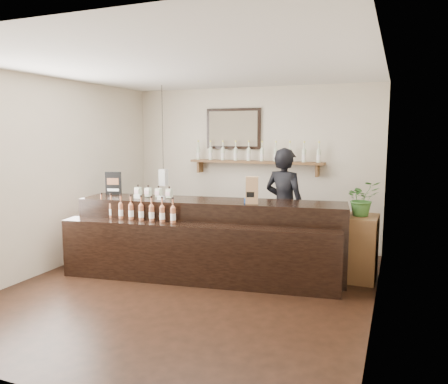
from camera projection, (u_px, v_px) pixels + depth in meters
ground at (191, 288)px, 5.69m from camera, size 5.00×5.00×0.00m
room_shell at (190, 157)px, 5.46m from camera, size 5.00×5.00×5.00m
back_wall_decor at (241, 147)px, 7.70m from camera, size 2.66×0.96×1.69m
counter at (206, 241)px, 6.15m from camera, size 3.85×1.55×1.23m
promo_sign at (113, 183)px, 6.72m from camera, size 0.25×0.09×0.35m
paper_bag at (252, 190)px, 5.87m from camera, size 0.20×0.17×0.37m
tape_dispenser at (249, 200)px, 5.93m from camera, size 0.15×0.09×0.12m
side_cabinet at (360, 248)px, 5.99m from camera, size 0.46×0.62×0.89m
potted_plant at (362, 198)px, 5.90m from camera, size 0.56×0.54×0.48m
shopkeeper at (284, 199)px, 6.67m from camera, size 0.84×0.67×2.02m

